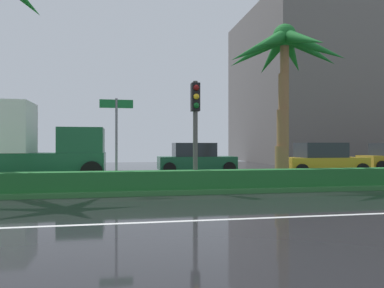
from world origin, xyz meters
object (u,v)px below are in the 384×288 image
Objects in this scene: car_in_traffic_leading at (196,159)px; street_name_sign at (116,131)px; box_truck_lead at (28,146)px; car_in_traffic_second at (322,160)px; palm_tree_centre_left at (284,57)px; traffic_signal_median_right at (195,114)px.

street_name_sign is at bearing -118.32° from car_in_traffic_leading.
street_name_sign is 6.05m from box_truck_lead.
street_name_sign reaches higher than car_in_traffic_second.
car_in_traffic_second is (10.47, 5.20, -1.25)m from street_name_sign.
box_truck_lead is (-10.26, 3.66, -3.49)m from palm_tree_centre_left.
street_name_sign is 0.70× the size of car_in_traffic_second.
street_name_sign is at bearing -171.13° from palm_tree_centre_left.
street_name_sign is at bearing -153.60° from car_in_traffic_second.
traffic_signal_median_right is at bearing -36.90° from box_truck_lead.
traffic_signal_median_right is (-3.79, -1.20, -2.38)m from palm_tree_centre_left.
car_in_traffic_second is (14.29, 0.54, -0.72)m from box_truck_lead.
traffic_signal_median_right reaches higher than box_truck_lead.
traffic_signal_median_right is 8.16m from box_truck_lead.
box_truck_lead is at bearing 160.39° from palm_tree_centre_left.
palm_tree_centre_left is 1.44× the size of car_in_traffic_second.
car_in_traffic_second is at bearing -24.66° from car_in_traffic_leading.
street_name_sign is 9.20m from car_in_traffic_leading.
car_in_traffic_leading is at bearing 155.34° from car_in_traffic_second.
box_truck_lead is 1.49× the size of car_in_traffic_second.
car_in_traffic_leading is 1.00× the size of car_in_traffic_second.
car_in_traffic_second is at bearing 2.15° from box_truck_lead.
box_truck_lead is (-3.82, 4.66, -0.53)m from street_name_sign.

